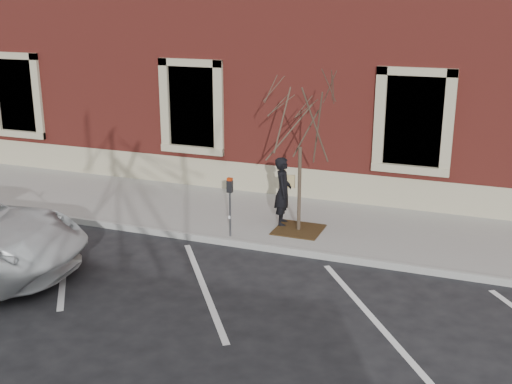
% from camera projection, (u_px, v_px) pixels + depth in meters
% --- Properties ---
extents(ground, '(120.00, 120.00, 0.00)m').
position_uv_depth(ground, '(246.00, 247.00, 14.19)').
color(ground, '#28282B').
rests_on(ground, ground).
extents(sidewalk_near, '(40.00, 3.50, 0.15)m').
position_uv_depth(sidewalk_near, '(273.00, 219.00, 15.73)').
color(sidewalk_near, '#98958E').
rests_on(sidewalk_near, ground).
extents(curb_near, '(40.00, 0.12, 0.15)m').
position_uv_depth(curb_near, '(245.00, 244.00, 14.13)').
color(curb_near, '#9E9E99').
rests_on(curb_near, ground).
extents(parking_stripes, '(28.00, 4.40, 0.01)m').
position_uv_depth(parking_stripes, '(204.00, 287.00, 12.23)').
color(parking_stripes, silver).
rests_on(parking_stripes, ground).
extents(building_civic, '(40.00, 8.62, 8.00)m').
position_uv_depth(building_civic, '(338.00, 40.00, 19.94)').
color(building_civic, maroon).
rests_on(building_civic, ground).
extents(man, '(0.52, 0.67, 1.63)m').
position_uv_depth(man, '(283.00, 191.00, 14.93)').
color(man, black).
rests_on(man, sidewalk_near).
extents(parking_meter, '(0.12, 0.09, 1.36)m').
position_uv_depth(parking_meter, '(230.00, 196.00, 14.13)').
color(parking_meter, '#595B60').
rests_on(parking_meter, sidewalk_near).
extents(tree_grate, '(1.06, 1.06, 0.03)m').
position_uv_depth(tree_grate, '(299.00, 230.00, 14.77)').
color(tree_grate, '#472F16').
rests_on(tree_grate, sidewalk_near).
extents(sapling, '(2.14, 2.14, 3.57)m').
position_uv_depth(sapling, '(301.00, 123.00, 14.04)').
color(sapling, '#47362B').
rests_on(sapling, sidewalk_near).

